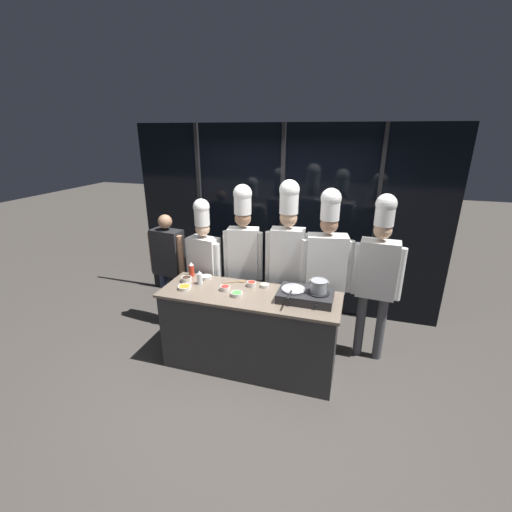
{
  "coord_description": "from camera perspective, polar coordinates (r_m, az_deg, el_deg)",
  "views": [
    {
      "loc": [
        1.05,
        -3.18,
        2.61
      ],
      "look_at": [
        0.0,
        0.25,
        1.28
      ],
      "focal_mm": 24.0,
      "sensor_mm": 36.0,
      "label": 1
    }
  ],
  "objects": [
    {
      "name": "chef_head",
      "position": [
        4.4,
        -8.65,
        -0.39
      ],
      "size": [
        0.5,
        0.26,
        1.83
      ],
      "rotation": [
        0.0,
        0.0,
        2.97
      ],
      "color": "#232326",
      "rests_on": "ground_plane"
    },
    {
      "name": "prep_bowl_carrots",
      "position": [
        3.93,
        -11.82,
        -5.09
      ],
      "size": [
        0.15,
        0.15,
        0.04
      ],
      "color": "silver",
      "rests_on": "demo_counter"
    },
    {
      "name": "prep_bowl_onion",
      "position": [
        4.14,
        -8.26,
        -3.47
      ],
      "size": [
        0.13,
        0.13,
        0.04
      ],
      "color": "silver",
      "rests_on": "demo_counter"
    },
    {
      "name": "prep_bowl_chili_flakes",
      "position": [
        3.9,
        -0.74,
        -4.63
      ],
      "size": [
        0.11,
        0.11,
        0.05
      ],
      "color": "silver",
      "rests_on": "demo_counter"
    },
    {
      "name": "chef_apprentice",
      "position": [
        4.04,
        19.65,
        -1.77
      ],
      "size": [
        0.55,
        0.25,
        1.99
      ],
      "rotation": [
        0.0,
        0.0,
        3.07
      ],
      "color": "#4C4C51",
      "rests_on": "ground_plane"
    },
    {
      "name": "prep_bowl_shrimp",
      "position": [
        3.89,
        1.48,
        -4.9
      ],
      "size": [
        0.1,
        0.1,
        0.04
      ],
      "color": "silver",
      "rests_on": "demo_counter"
    },
    {
      "name": "prep_bowl_bell_pepper",
      "position": [
        3.83,
        -5.16,
        -5.3
      ],
      "size": [
        0.11,
        0.11,
        0.05
      ],
      "color": "silver",
      "rests_on": "demo_counter"
    },
    {
      "name": "stock_pot",
      "position": [
        3.56,
        10.44,
        -4.92
      ],
      "size": [
        0.2,
        0.18,
        0.13
      ],
      "color": "#93969B",
      "rests_on": "portable_stove"
    },
    {
      "name": "squeeze_bottle_clear",
      "position": [
        3.99,
        -9.36,
        -3.59
      ],
      "size": [
        0.06,
        0.06,
        0.17
      ],
      "color": "white",
      "rests_on": "demo_counter"
    },
    {
      "name": "window_wall_back",
      "position": [
        5.01,
        4.4,
        5.75
      ],
      "size": [
        4.52,
        0.09,
        2.7
      ],
      "color": "black",
      "rests_on": "ground_plane"
    },
    {
      "name": "demo_counter",
      "position": [
        3.97,
        -1.08,
        -12.3
      ],
      "size": [
        1.98,
        0.67,
        0.93
      ],
      "color": "#2D2D30",
      "rests_on": "ground_plane"
    },
    {
      "name": "portable_stove",
      "position": [
        3.63,
        8.26,
        -6.51
      ],
      "size": [
        0.57,
        0.39,
        0.11
      ],
      "color": "#28282B",
      "rests_on": "demo_counter"
    },
    {
      "name": "prep_bowl_scallions",
      "position": [
        3.69,
        -3.21,
        -6.3
      ],
      "size": [
        0.13,
        0.13,
        0.04
      ],
      "color": "silver",
      "rests_on": "demo_counter"
    },
    {
      "name": "squeeze_bottle_chili",
      "position": [
        4.22,
        -10.71,
        -2.21
      ],
      "size": [
        0.07,
        0.07,
        0.18
      ],
      "color": "red",
      "rests_on": "demo_counter"
    },
    {
      "name": "ground_plane",
      "position": [
        4.24,
        -1.03,
        -17.6
      ],
      "size": [
        24.0,
        24.0,
        0.0
      ],
      "primitive_type": "plane",
      "color": "#47423D"
    },
    {
      "name": "serving_spoon_slotted",
      "position": [
        4.02,
        -2.8,
        -4.26
      ],
      "size": [
        0.25,
        0.16,
        0.02
      ],
      "color": "olive",
      "rests_on": "demo_counter"
    },
    {
      "name": "chef_pastry",
      "position": [
        4.01,
        11.63,
        -1.06
      ],
      "size": [
        0.58,
        0.31,
        2.02
      ],
      "rotation": [
        0.0,
        0.0,
        3.33
      ],
      "color": "#232326",
      "rests_on": "ground_plane"
    },
    {
      "name": "frying_pan",
      "position": [
        3.61,
        6.25,
        -5.22
      ],
      "size": [
        0.25,
        0.44,
        0.04
      ],
      "color": "#ADAFB5",
      "rests_on": "portable_stove"
    },
    {
      "name": "person_guest",
      "position": [
        4.74,
        -14.38,
        -0.69
      ],
      "size": [
        0.54,
        0.27,
        1.58
      ],
      "rotation": [
        0.0,
        0.0,
        3.01
      ],
      "color": "#2D3856",
      "rests_on": "ground_plane"
    },
    {
      "name": "chef_line",
      "position": [
        4.06,
        5.24,
        0.78
      ],
      "size": [
        0.52,
        0.25,
        2.09
      ],
      "rotation": [
        0.0,
        0.0,
        3.25
      ],
      "color": "#232326",
      "rests_on": "ground_plane"
    },
    {
      "name": "chef_sous",
      "position": [
        4.22,
        -2.14,
        1.18
      ],
      "size": [
        0.48,
        0.25,
        2.02
      ],
      "rotation": [
        0.0,
        0.0,
        3.3
      ],
      "color": "#4C4C51",
      "rests_on": "ground_plane"
    },
    {
      "name": "prep_bowl_soy_glaze",
      "position": [
        4.1,
        -11.52,
        -3.76
      ],
      "size": [
        0.12,
        0.12,
        0.06
      ],
      "color": "silver",
      "rests_on": "demo_counter"
    }
  ]
}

